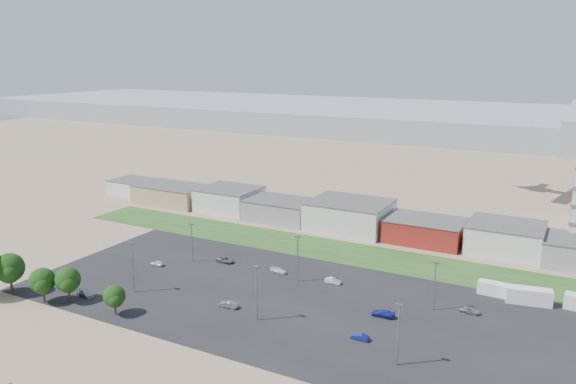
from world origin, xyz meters
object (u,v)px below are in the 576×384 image
Objects in this scene: parked_car_6 at (279,271)px; parked_car_1 at (360,337)px; parked_car_10 at (85,293)px; box_trailer_a at (496,289)px; parked_car_5 at (157,263)px; parked_car_11 at (333,281)px; parked_car_8 at (470,310)px; parked_car_12 at (383,313)px; parked_car_9 at (225,260)px; parked_car_4 at (228,304)px.

parked_car_1 is at bearing -121.60° from parked_car_6.
parked_car_10 is (-56.78, -9.50, 0.10)m from parked_car_1.
parked_car_5 is at bearing -162.30° from box_trailer_a.
parked_car_11 reaches higher than parked_car_1.
box_trailer_a is 1.97× the size of parked_car_8.
parked_car_1 is at bearing 145.17° from parked_car_8.
parked_car_8 is 0.83× the size of parked_car_12.
parked_car_11 is 18.09m from parked_car_12.
box_trailer_a is 26.86m from parked_car_12.
parked_car_9 reaches higher than parked_car_11.
parked_car_4 is 20.54m from parked_car_6.
parked_car_4 is at bearing 117.32° from parked_car_8.
parked_car_10 reaches higher than parked_car_1.
box_trailer_a is 46.97m from parked_car_6.
parked_car_8 reaches higher than parked_car_6.
parked_car_8 is (14.96, 19.77, 0.09)m from parked_car_1.
parked_car_8 is 77.48m from parked_car_10.
box_trailer_a is 61.37m from parked_car_9.
parked_car_4 is 0.89× the size of parked_car_9.
parked_car_10 reaches higher than parked_car_5.
parked_car_9 is 0.99× the size of parked_car_12.
parked_car_1 is at bearing -110.89° from parked_car_9.
parked_car_4 is at bearing -143.35° from box_trailer_a.
parked_car_4 is 0.89× the size of parked_car_10.
parked_car_11 is at bearing 97.16° from parked_car_5.
parked_car_5 is at bearing -100.89° from parked_car_1.
parked_car_9 is at bearing -104.14° from parked_car_12.
box_trailer_a is 2.02× the size of parked_car_11.
parked_car_1 is 0.75× the size of parked_car_9.
parked_car_1 is 0.74× the size of parked_car_12.
parked_car_4 is 46.93m from parked_car_8.
parked_car_8 is at bearing -103.52° from box_trailer_a.
box_trailer_a is 33.90m from parked_car_11.
box_trailer_a reaches higher than parked_car_4.
parked_car_6 is at bearing -84.92° from parked_car_9.
parked_car_8 is 0.84× the size of parked_car_10.
parked_car_12 is at bearing 125.23° from parked_car_8.
parked_car_12 reaches higher than parked_car_5.
parked_car_9 is at bearing -17.98° from parked_car_10.
parked_car_6 is at bearing 90.11° from parked_car_11.
parked_car_4 is at bearing -139.39° from parked_car_9.
parked_car_11 is 0.81× the size of parked_car_12.
parked_car_8 reaches higher than parked_car_9.
parked_car_12 is at bearing -104.49° from parked_car_6.
parked_car_8 is (42.52, 19.86, -0.02)m from parked_car_4.
parked_car_6 is at bearing -164.64° from box_trailer_a.
box_trailer_a is at bearing 138.12° from parked_car_12.
parked_car_5 is at bearing 113.78° from parked_car_6.
parked_car_4 reaches higher than parked_car_10.
parked_car_8 is 29.19m from parked_car_11.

